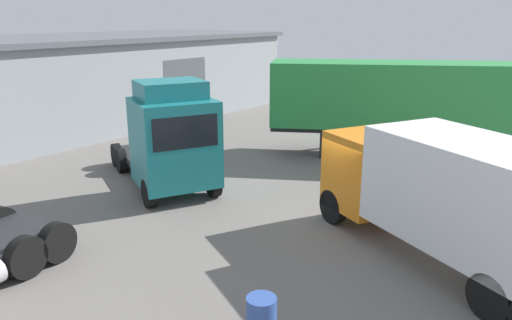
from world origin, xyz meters
name	(u,v)px	position (x,y,z in m)	size (l,w,h in m)	color
ground_plane	(354,221)	(0.00, 0.00, 0.00)	(60.00, 60.00, 0.00)	slate
warehouse_building	(21,87)	(0.00, 18.67, 2.42)	(32.14, 9.86, 4.82)	#93999E
container_trailer_green	(400,97)	(7.59, 1.86, 2.57)	(7.46, 10.50, 4.03)	#28843D
box_truck_orange	(454,194)	(-1.05, -3.05, 1.85)	(5.50, 7.87, 3.22)	orange
tractor_unit_teal	(171,141)	(-1.51, 6.17, 1.83)	(4.93, 6.59, 3.89)	#197075
oil_drum	(261,319)	(-6.23, -1.21, 0.44)	(0.58, 0.58, 0.88)	#33519E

